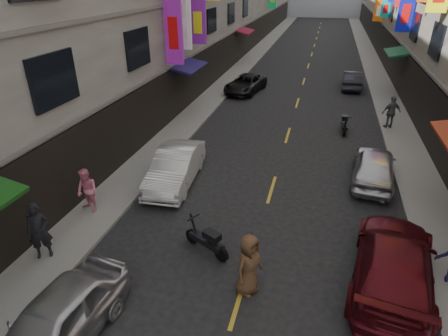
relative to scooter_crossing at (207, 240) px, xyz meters
The scene contains 16 objects.
sidewalk_left 28.76m from the scooter_crossing, 99.17° to the left, with size 2.00×90.00×0.12m, color slate.
sidewalk_right 29.34m from the scooter_crossing, 75.36° to the left, with size 2.00×90.00×0.12m, color slate.
street_awnings 12.65m from the scooter_crossing, 89.28° to the left, with size 13.99×35.20×0.41m.
lane_markings 25.43m from the scooter_crossing, 86.81° to the left, with size 0.12×80.20×0.01m.
scooter_crossing is the anchor object (origin of this frame).
scooter_far_right 12.51m from the scooter_crossing, 69.57° to the left, with size 0.50×1.80×1.14m.
car_left_near 4.76m from the scooter_crossing, 120.06° to the right, with size 1.68×4.18×1.42m, color silver.
car_left_mid 4.72m from the scooter_crossing, 123.30° to the left, with size 1.55×4.45×1.47m, color silver.
car_left_far 18.23m from the scooter_crossing, 98.15° to the left, with size 2.07×4.49×1.25m, color black.
car_right_near 5.42m from the scooter_crossing, ahead, with size 2.09×5.15×1.49m, color #530E15.
car_right_mid 8.22m from the scooter_crossing, 48.77° to the left, with size 1.67×4.15×1.42m, color silver.
car_right_far 21.77m from the scooter_crossing, 76.45° to the left, with size 1.40×4.00×1.32m, color #27282F.
pedestrian_lnear 5.03m from the scooter_crossing, 161.46° to the right, with size 0.68×0.62×1.86m, color black.
pedestrian_lfar 4.91m from the scooter_crossing, 168.48° to the left, with size 0.81×0.56×1.67m, color pink.
pedestrian_rfar 14.42m from the scooter_crossing, 61.77° to the left, with size 1.07×0.61×1.82m, color #5B5B5E.
pedestrian_crossing 2.09m from the scooter_crossing, 39.24° to the right, with size 0.91×0.62×1.87m, color #533621.
Camera 1 is at (1.50, 4.72, 7.86)m, focal length 30.00 mm.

